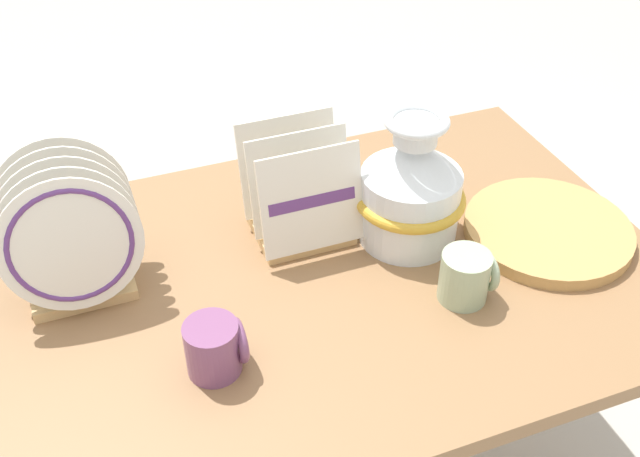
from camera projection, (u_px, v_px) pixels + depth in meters
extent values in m
cube|color=olive|center=(320.00, 280.00, 1.44)|extent=(1.33, 0.88, 0.03)
cylinder|color=olive|center=(21.00, 350.00, 1.78)|extent=(0.06, 0.06, 0.69)
cylinder|color=olive|center=(473.00, 235.00, 2.13)|extent=(0.06, 0.06, 0.69)
cylinder|color=silver|center=(409.00, 205.00, 1.48)|extent=(0.20, 0.20, 0.15)
cone|color=silver|center=(413.00, 158.00, 1.41)|extent=(0.20, 0.20, 0.07)
cylinder|color=silver|center=(416.00, 132.00, 1.37)|extent=(0.08, 0.08, 0.05)
torus|color=silver|center=(417.00, 121.00, 1.36)|extent=(0.12, 0.12, 0.02)
torus|color=gold|center=(410.00, 198.00, 1.47)|extent=(0.22, 0.22, 0.02)
cube|color=tan|center=(82.00, 280.00, 1.40)|extent=(0.19, 0.16, 0.02)
cylinder|color=tan|center=(37.00, 249.00, 1.40)|extent=(0.01, 0.01, 0.07)
cylinder|color=tan|center=(108.00, 233.00, 1.44)|extent=(0.01, 0.01, 0.07)
cylinder|color=silver|center=(71.00, 246.00, 1.27)|extent=(0.25, 0.06, 0.24)
torus|color=#5B3375|center=(71.00, 246.00, 1.27)|extent=(0.21, 0.05, 0.21)
cylinder|color=silver|center=(69.00, 234.00, 1.29)|extent=(0.25, 0.06, 0.24)
cylinder|color=silver|center=(67.00, 223.00, 1.32)|extent=(0.25, 0.06, 0.24)
cylinder|color=silver|center=(65.00, 212.00, 1.34)|extent=(0.25, 0.06, 0.24)
cylinder|color=silver|center=(63.00, 202.00, 1.37)|extent=(0.25, 0.06, 0.24)
cube|color=tan|center=(301.00, 228.00, 1.53)|extent=(0.19, 0.16, 0.02)
cylinder|color=tan|center=(260.00, 199.00, 1.52)|extent=(0.01, 0.01, 0.07)
cylinder|color=tan|center=(320.00, 186.00, 1.56)|extent=(0.01, 0.01, 0.07)
cube|color=silver|center=(312.00, 201.00, 1.41)|extent=(0.20, 0.05, 0.20)
cube|color=silver|center=(300.00, 182.00, 1.46)|extent=(0.20, 0.05, 0.20)
cube|color=silver|center=(288.00, 164.00, 1.50)|extent=(0.20, 0.05, 0.20)
cube|color=#5B3375|center=(312.00, 201.00, 1.40)|extent=(0.17, 0.01, 0.02)
cylinder|color=tan|center=(547.00, 234.00, 1.52)|extent=(0.34, 0.34, 0.01)
cylinder|color=tan|center=(548.00, 230.00, 1.52)|extent=(0.34, 0.34, 0.01)
cylinder|color=tan|center=(549.00, 227.00, 1.51)|extent=(0.34, 0.34, 0.01)
cylinder|color=#7A4770|center=(213.00, 348.00, 1.22)|extent=(0.09, 0.09, 0.10)
torus|color=#7A4770|center=(239.00, 340.00, 1.23)|extent=(0.02, 0.08, 0.08)
cylinder|color=#9EB28E|center=(464.00, 277.00, 1.35)|extent=(0.09, 0.09, 0.10)
torus|color=#9EB28E|center=(486.00, 270.00, 1.36)|extent=(0.02, 0.08, 0.08)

